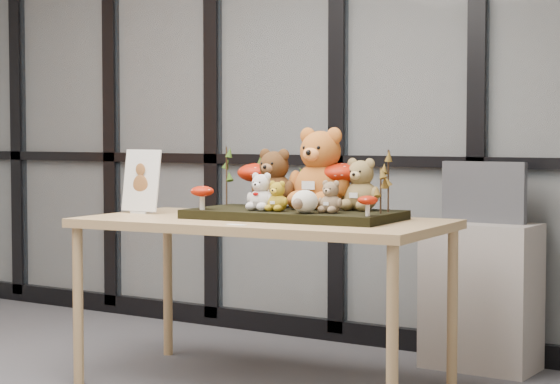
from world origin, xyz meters
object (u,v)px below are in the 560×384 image
Objects in this scene: sign_holder at (141,183)px; bear_brown_medium at (274,175)px; display_table at (263,233)px; bear_small_yellow at (277,194)px; bear_pooh_yellow at (321,164)px; mushroom_back_right at (341,184)px; mushroom_front_left at (202,197)px; bear_beige_small at (331,195)px; diorama_tray at (294,215)px; plush_cream_hedgehog at (305,200)px; cabinet at (481,296)px; bear_tan_back at (361,182)px; mushroom_back_left at (259,182)px; mushroom_front_right at (368,205)px; monitor at (484,192)px; bear_white_bow at (261,190)px.

bear_brown_medium is at bearing 16.98° from sign_holder.
bear_small_yellow reaches higher than display_table.
bear_pooh_yellow reaches higher than mushroom_back_right.
bear_brown_medium reaches higher than bear_small_yellow.
mushroom_back_right is 0.66m from mushroom_front_left.
sign_holder reaches higher than bear_beige_small.
bear_beige_small is (0.24, -0.07, 0.10)m from diorama_tray.
plush_cream_hedgehog is at bearing -17.32° from bear_small_yellow.
cabinet is at bearing 49.95° from diorama_tray.
bear_beige_small is at bearing 3.12° from sign_holder.
mushroom_back_left is (-0.58, -0.00, -0.02)m from bear_tan_back.
mushroom_front_right is (0.31, 0.02, -0.01)m from plush_cream_hedgehog.
bear_beige_small is at bearing -25.36° from bear_brown_medium.
bear_small_yellow is at bearing -122.10° from monitor.
bear_beige_small is (0.35, 0.04, -0.02)m from bear_white_bow.
cabinet is at bearing -90.00° from monitor.
mushroom_front_right is 1.00m from monitor.
mushroom_front_left is 1.53m from cabinet.
bear_pooh_yellow is at bearing -125.73° from cabinet.
bear_brown_medium is at bearing 100.53° from bear_white_bow.
plush_cream_hedgehog is at bearing -1.18° from sign_holder.
plush_cream_hedgehog is (0.27, -0.07, 0.17)m from display_table.
bear_small_yellow is 0.33m from mushroom_back_right.
diorama_tray is 2.23× the size of monitor.
monitor is (0.97, 1.08, -0.00)m from mushroom_front_left.
bear_small_yellow is 0.80× the size of bear_white_bow.
bear_white_bow is 1.19× the size of bear_beige_small.
cabinet is (0.59, 0.85, -0.45)m from diorama_tray.
bear_small_yellow is 0.09m from bear_white_bow.
diorama_tray is (0.12, 0.08, 0.09)m from display_table.
bear_tan_back is 0.79m from monitor.
cabinet is at bearing 38.30° from mushroom_back_left.
bear_pooh_yellow is at bearing 46.87° from bear_white_bow.
plush_cream_hedgehog is 0.94× the size of mushroom_front_left.
bear_pooh_yellow reaches higher than mushroom_back_left.
display_table is 10.89× the size of bear_beige_small.
bear_brown_medium reaches higher than monitor.
cabinet is at bearing 49.13° from bear_pooh_yellow.
mushroom_back_left is (-0.54, 0.21, 0.04)m from bear_beige_small.
bear_tan_back is at bearing 3.67° from bear_brown_medium.
bear_pooh_yellow is 4.31× the size of mushroom_front_right.
monitor is (0.32, 0.72, -0.07)m from bear_tan_back.
bear_white_bow is at bearing -140.82° from diorama_tray.
bear_brown_medium is at bearing -174.48° from bear_pooh_yellow.
bear_brown_medium is 1.29× the size of mushroom_back_right.
monitor is (0.70, 0.98, -0.04)m from bear_white_bow.
monitor is at bearing 39.02° from mushroom_back_left.
bear_white_bow reaches higher than mushroom_front_right.
bear_tan_back is 0.33m from plush_cream_hedgehog.
bear_brown_medium is 0.42× the size of cabinet.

